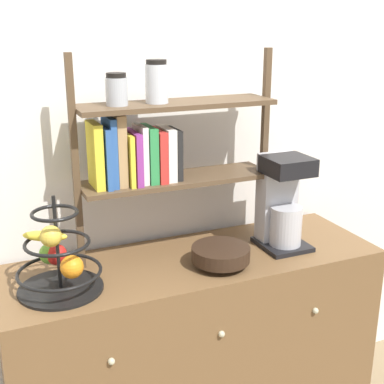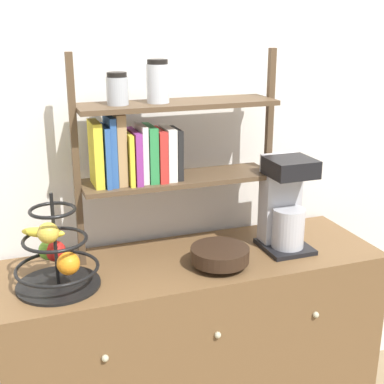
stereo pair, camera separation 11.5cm
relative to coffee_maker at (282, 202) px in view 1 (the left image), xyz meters
The scene contains 6 objects.
wall_back 0.55m from the coffee_maker, 141.38° to the left, with size 7.00×0.05×2.60m, color silver.
sideboard 0.71m from the coffee_maker, behind, with size 1.45×0.49×0.85m.
coffee_maker is the anchor object (origin of this frame).
fruit_stand 0.89m from the coffee_maker, behind, with size 0.28×0.28×0.33m.
wooden_bowl 0.34m from the coffee_maker, 165.47° to the right, with size 0.22×0.22×0.07m.
shelf_hutch 0.57m from the coffee_maker, 167.07° to the left, with size 0.78×0.20×0.77m.
Camera 1 is at (-0.74, -1.46, 1.71)m, focal length 50.00 mm.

